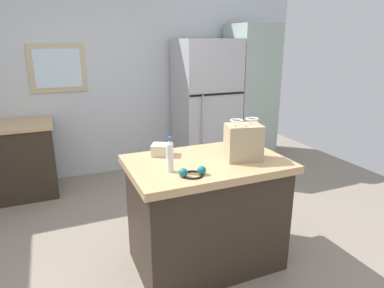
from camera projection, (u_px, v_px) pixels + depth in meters
The scene contains 9 objects.
ground at pixel (173, 268), 2.85m from camera, with size 6.85×6.85×0.00m, color gray.
back_wall at pixel (109, 81), 4.66m from camera, with size 5.71×0.13×2.57m.
kitchen_island at pixel (206, 212), 2.81m from camera, with size 1.24×0.81×0.93m.
refrigerator at pixel (206, 106), 4.85m from camera, with size 0.81×0.75×1.85m.
tall_cabinet at pixel (249, 96), 5.09m from camera, with size 0.58×0.68×2.05m.
shopping_bag at pixel (243, 142), 2.65m from camera, with size 0.31×0.25×0.33m.
small_box at pixel (162, 150), 2.78m from camera, with size 0.16×0.13×0.09m, color beige.
bottle at pixel (170, 156), 2.41m from camera, with size 0.05×0.05×0.26m.
ear_defenders at pixel (193, 173), 2.36m from camera, with size 0.20×0.16×0.06m.
Camera 1 is at (-0.80, -2.29, 1.83)m, focal length 31.78 mm.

